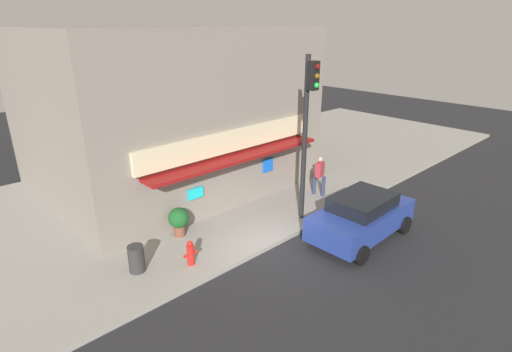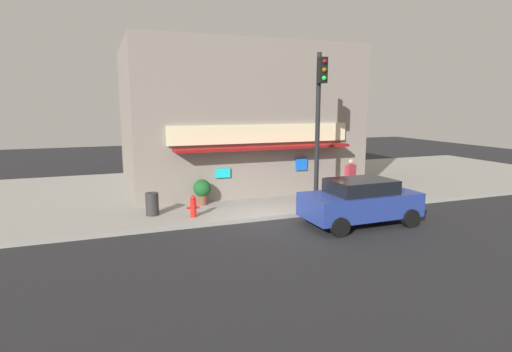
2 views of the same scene
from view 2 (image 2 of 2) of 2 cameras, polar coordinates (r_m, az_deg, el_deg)
The scene contains 9 objects.
ground_plane at distance 15.28m, azimuth 1.68°, elevation -6.14°, with size 61.92×61.92×0.00m, color #232326.
sidewalk at distance 20.81m, azimuth -4.64°, elevation -1.63°, with size 41.28×12.05×0.15m, color gray.
corner_building at distance 22.08m, azimuth -3.45°, elevation 8.14°, with size 10.75×9.76×6.81m.
traffic_light at distance 16.22m, azimuth 8.69°, elevation 8.82°, with size 0.32×0.58×5.99m.
fire_hydrant at distance 15.23m, azimuth -8.63°, elevation -4.19°, with size 0.46×0.22×0.81m.
trash_can at distance 15.80m, azimuth -14.11°, elevation -3.77°, with size 0.48×0.48×0.84m, color #2D2D2D.
pedestrian at distance 18.46m, azimuth 12.84°, elevation -0.07°, with size 0.62×0.60×1.72m.
potted_plant_by_doorway at distance 17.02m, azimuth -7.43°, elevation -1.89°, with size 0.71×0.71×1.04m.
parked_car_blue at distance 15.05m, azimuth 14.15°, elevation -3.37°, with size 4.12×2.18×1.62m.
Camera 2 is at (-5.60, -13.58, 4.21)m, focal length 29.06 mm.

